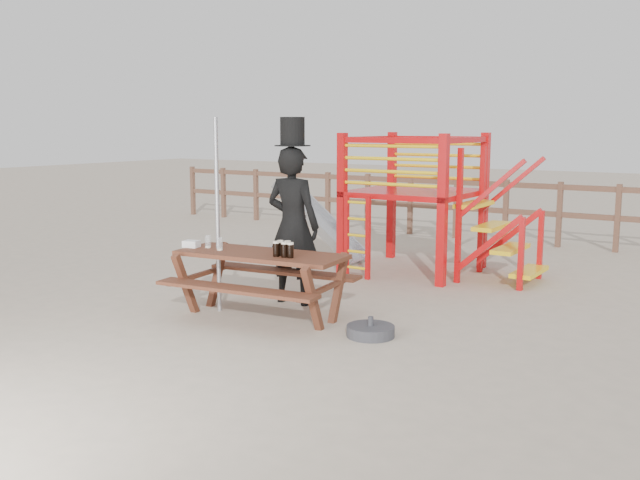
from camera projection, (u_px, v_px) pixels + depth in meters
The scene contains 10 objects.
ground at pixel (259, 322), 8.09m from camera, with size 60.00×60.00×0.00m, color #B6A38D.
back_fence at pixel (481, 203), 13.78m from camera, with size 15.09×0.09×1.20m.
playground_fort at pixel (409, 201), 10.82m from camera, with size 4.71×1.84×2.10m.
picnic_table at pixel (261, 277), 8.21m from camera, with size 2.10×1.56×0.76m.
man_with_hat at pixel (293, 221), 8.80m from camera, with size 0.73×0.50×2.31m.
metal_pole at pixel (218, 216), 8.38m from camera, with size 0.05×0.05×2.30m, color #B2B2B7.
parasol_base at pixel (371, 331), 7.51m from camera, with size 0.51×0.51×0.22m.
paper_bag at pixel (191, 244), 8.53m from camera, with size 0.18×0.14×0.08m, color white.
stout_pints at pixel (284, 249), 7.90m from camera, with size 0.26×0.17×0.17m.
empty_glasses at pixel (214, 243), 8.40m from camera, with size 0.30×0.13×0.15m.
Camera 1 is at (4.84, -6.21, 2.20)m, focal length 40.00 mm.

